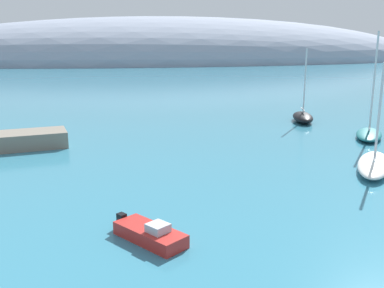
{
  "coord_description": "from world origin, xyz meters",
  "views": [
    {
      "loc": [
        -10.04,
        -3.96,
        9.49
      ],
      "look_at": [
        -3.44,
        26.27,
        2.04
      ],
      "focal_mm": 40.83,
      "sensor_mm": 36.0,
      "label": 1
    }
  ],
  "objects_px": {
    "sailboat_white_near_shore": "(374,164)",
    "motorboat_red_foreground": "(150,234)",
    "sailboat_teal_outer_mooring": "(369,133)",
    "sailboat_black_mid_mooring": "(303,117)"
  },
  "relations": [
    {
      "from": "sailboat_white_near_shore",
      "to": "motorboat_red_foreground",
      "type": "height_order",
      "value": "sailboat_white_near_shore"
    },
    {
      "from": "sailboat_teal_outer_mooring",
      "to": "motorboat_red_foreground",
      "type": "xyz_separation_m",
      "value": [
        -23.81,
        -17.85,
        -0.15
      ]
    },
    {
      "from": "sailboat_black_mid_mooring",
      "to": "sailboat_teal_outer_mooring",
      "type": "relative_size",
      "value": 0.83
    },
    {
      "from": "sailboat_white_near_shore",
      "to": "sailboat_teal_outer_mooring",
      "type": "distance_m",
      "value": 11.46
    },
    {
      "from": "sailboat_white_near_shore",
      "to": "sailboat_teal_outer_mooring",
      "type": "bearing_deg",
      "value": 4.55
    },
    {
      "from": "sailboat_teal_outer_mooring",
      "to": "motorboat_red_foreground",
      "type": "distance_m",
      "value": 29.76
    },
    {
      "from": "sailboat_teal_outer_mooring",
      "to": "sailboat_black_mid_mooring",
      "type": "bearing_deg",
      "value": -131.19
    },
    {
      "from": "sailboat_white_near_shore",
      "to": "sailboat_teal_outer_mooring",
      "type": "height_order",
      "value": "sailboat_teal_outer_mooring"
    },
    {
      "from": "sailboat_white_near_shore",
      "to": "sailboat_teal_outer_mooring",
      "type": "relative_size",
      "value": 0.77
    },
    {
      "from": "motorboat_red_foreground",
      "to": "sailboat_teal_outer_mooring",
      "type": "bearing_deg",
      "value": 92.25
    }
  ]
}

